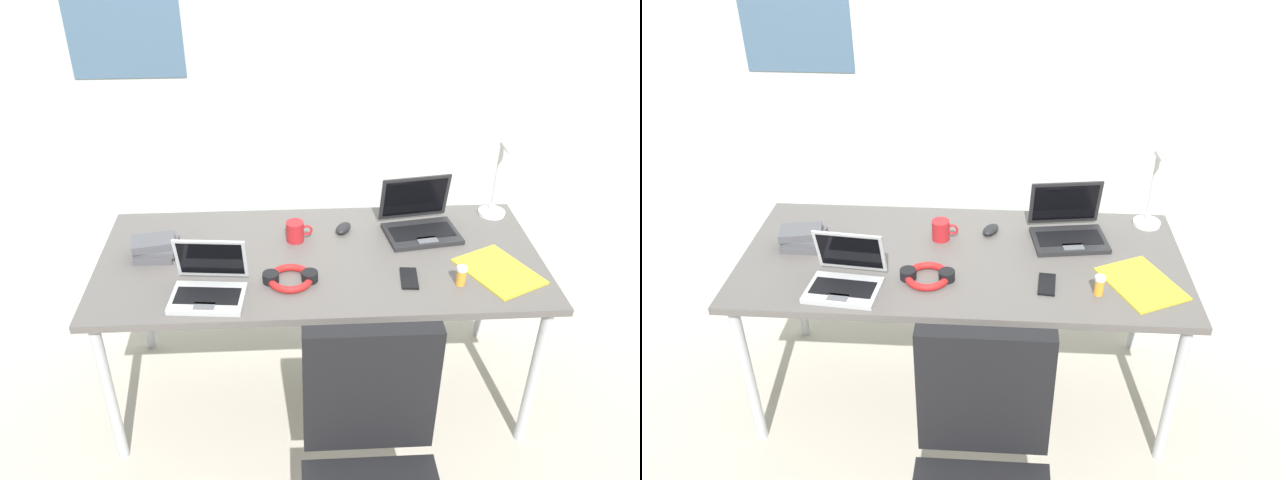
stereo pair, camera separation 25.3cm
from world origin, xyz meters
TOP-DOWN VIEW (x-y plane):
  - ground_plane at (0.00, 0.00)m, footprint 12.00×12.00m
  - wall_back at (-0.00, 1.10)m, footprint 6.00×0.13m
  - desk at (0.00, 0.00)m, footprint 1.80×0.80m
  - desk_lamp at (0.80, 0.28)m, footprint 0.12×0.18m
  - laptop_back_right at (-0.43, -0.24)m, footprint 0.29×0.26m
  - laptop_near_mouse at (0.44, 0.18)m, footprint 0.34×0.29m
  - computer_mouse at (0.11, 0.19)m, footprint 0.10×0.11m
  - cell_phone at (0.34, -0.18)m, footprint 0.08×0.14m
  - headphones at (-0.12, -0.17)m, footprint 0.21×0.18m
  - pill_bottle at (0.53, -0.22)m, footprint 0.04×0.04m
  - book_stack at (-0.67, 0.04)m, footprint 0.19×0.16m
  - paper_folder_by_keyboard at (0.70, -0.15)m, footprint 0.34×0.38m
  - coffee_mug at (-0.10, 0.13)m, footprint 0.11×0.08m

SIDE VIEW (x-z plane):
  - ground_plane at x=0.00m, z-range 0.00..0.00m
  - desk at x=0.00m, z-range 0.31..1.05m
  - paper_folder_by_keyboard at x=0.70m, z-range 0.74..0.75m
  - cell_phone at x=0.34m, z-range 0.74..0.75m
  - headphones at x=-0.12m, z-range 0.74..0.78m
  - computer_mouse at x=0.11m, z-range 0.74..0.77m
  - pill_bottle at x=0.53m, z-range 0.74..0.82m
  - book_stack at x=-0.67m, z-range 0.74..0.82m
  - laptop_back_right at x=-0.43m, z-range 0.68..0.88m
  - coffee_mug at x=-0.10m, z-range 0.74..0.83m
  - laptop_near_mouse at x=0.44m, z-range 0.67..0.90m
  - desk_lamp at x=0.80m, z-range 0.74..1.14m
  - wall_back at x=0.00m, z-range 0.00..2.60m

